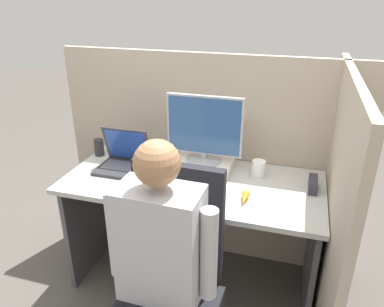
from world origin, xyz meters
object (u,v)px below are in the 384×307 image
paper_box (204,164)px  pen_cup (99,147)px  monitor (204,130)px  person (156,272)px  office_chair (170,281)px  coffee_mug (259,169)px  stapler (313,184)px  carrot_toy (244,199)px  laptop (124,161)px

paper_box → pen_cup: bearing=-179.5°
monitor → person: bearing=-86.8°
office_chair → coffee_mug: office_chair is taller
stapler → carrot_toy: size_ratio=1.24×
laptop → person: (0.53, -0.80, -0.06)m
office_chair → laptop: bearing=129.8°
pen_cup → coffee_mug: bearing=-0.0°
stapler → coffee_mug: bearing=167.2°
monitor → person: (0.05, -0.94, -0.27)m
monitor → person: person is taller
monitor → person: 0.98m
carrot_toy → pen_cup: (-1.03, 0.32, 0.03)m
coffee_mug → pen_cup: bearing=180.0°
stapler → office_chair: bearing=-131.3°
carrot_toy → pen_cup: pen_cup is taller
paper_box → coffee_mug: size_ratio=3.59×
stapler → office_chair: 0.95m
stapler → monitor: bearing=172.9°
monitor → stapler: 0.69m
laptop → stapler: laptop is taller
pen_cup → person: bearing=-50.4°
laptop → coffee_mug: 0.82m
monitor → carrot_toy: size_ratio=3.53×
office_chair → person: bearing=-88.0°
office_chair → carrot_toy: bearing=59.2°
stapler → person: person is taller
paper_box → monitor: bearing=90.0°
paper_box → carrot_toy: paper_box is taller
carrot_toy → pen_cup: bearing=162.6°
coffee_mug → person: bearing=-107.1°
person → carrot_toy: bearing=67.3°
person → monitor: bearing=93.2°
monitor → laptop: bearing=-162.8°
monitor → coffee_mug: (0.34, -0.01, -0.21)m
paper_box → pen_cup: pen_cup is taller
paper_box → carrot_toy: bearing=-46.8°
office_chair → pen_cup: office_chair is taller
office_chair → coffee_mug: size_ratio=10.97×
paper_box → carrot_toy: (0.31, -0.33, -0.00)m
stapler → laptop: bearing=-176.7°
laptop → carrot_toy: (0.78, -0.19, -0.03)m
monitor → laptop: (-0.47, -0.15, -0.21)m
laptop → person: size_ratio=0.23×
monitor → pen_cup: monitor is taller
office_chair → person: person is taller
monitor → coffee_mug: 0.40m
laptop → person: 0.96m
paper_box → pen_cup: 0.72m
stapler → carrot_toy: (-0.34, -0.25, -0.01)m
laptop → pen_cup: size_ratio=2.67×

